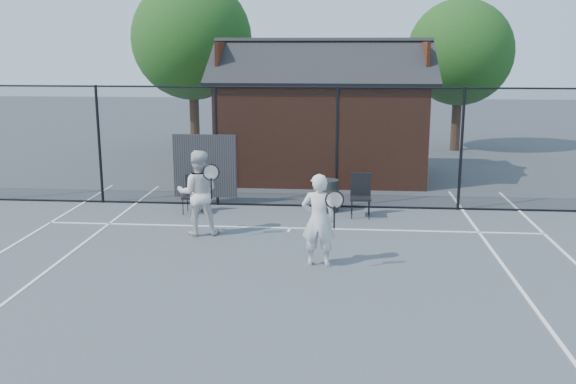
# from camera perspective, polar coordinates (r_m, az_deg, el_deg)

# --- Properties ---
(ground) EXTENTS (80.00, 80.00, 0.00)m
(ground) POSITION_cam_1_polar(r_m,az_deg,el_deg) (11.37, -1.07, -7.39)
(ground) COLOR #4B5055
(ground) RESTS_ON ground
(court_lines) EXTENTS (11.02, 18.00, 0.01)m
(court_lines) POSITION_cam_1_polar(r_m,az_deg,el_deg) (10.15, -1.84, -9.92)
(court_lines) COLOR white
(court_lines) RESTS_ON ground
(fence) EXTENTS (22.04, 3.00, 3.00)m
(fence) POSITION_cam_1_polar(r_m,az_deg,el_deg) (15.87, -0.36, 3.81)
(fence) COLOR black
(fence) RESTS_ON ground
(clubhouse) EXTENTS (6.50, 4.36, 4.19)m
(clubhouse) POSITION_cam_1_polar(r_m,az_deg,el_deg) (19.76, 3.02, 6.03)
(clubhouse) COLOR #5E2A16
(clubhouse) RESTS_ON ground
(tree_left) EXTENTS (4.48, 4.48, 6.44)m
(tree_left) POSITION_cam_1_polar(r_m,az_deg,el_deg) (24.76, -8.52, 13.26)
(tree_left) COLOR #372816
(tree_left) RESTS_ON ground
(tree_right) EXTENTS (3.97, 3.97, 5.70)m
(tree_right) POSITION_cam_1_polar(r_m,az_deg,el_deg) (25.50, 15.04, 11.87)
(tree_right) COLOR #372816
(tree_right) RESTS_ON ground
(player_front) EXTENTS (0.78, 0.59, 1.71)m
(player_front) POSITION_cam_1_polar(r_m,az_deg,el_deg) (11.63, 2.74, -2.50)
(player_front) COLOR silver
(player_front) RESTS_ON ground
(player_back) EXTENTS (1.04, 0.84, 1.82)m
(player_back) POSITION_cam_1_polar(r_m,az_deg,el_deg) (13.69, -8.00, -0.06)
(player_back) COLOR silver
(player_back) RESTS_ON ground
(chair_left) EXTENTS (0.46, 0.48, 0.89)m
(chair_left) POSITION_cam_1_polar(r_m,az_deg,el_deg) (15.53, -8.52, -0.29)
(chair_left) COLOR black
(chair_left) RESTS_ON ground
(chair_right) EXTENTS (0.48, 0.50, 1.01)m
(chair_right) POSITION_cam_1_polar(r_m,az_deg,el_deg) (15.12, 6.48, -0.37)
(chair_right) COLOR black
(chair_right) RESTS_ON ground
(waste_bin) EXTENTS (0.54, 0.54, 0.78)m
(waste_bin) POSITION_cam_1_polar(r_m,az_deg,el_deg) (15.63, 3.54, -0.31)
(waste_bin) COLOR black
(waste_bin) RESTS_ON ground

